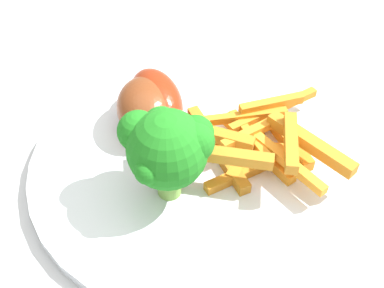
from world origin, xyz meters
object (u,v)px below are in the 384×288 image
at_px(broccoli_floret_front, 168,146).
at_px(chicken_drumstick_far, 158,103).
at_px(chicken_drumstick_near, 146,110).
at_px(dining_table, 239,228).
at_px(dinner_plate, 192,164).
at_px(carrot_fries_pile, 254,142).

xyz_separation_m(broccoli_floret_front, chicken_drumstick_far, (-0.01, 0.09, -0.03)).
height_order(broccoli_floret_front, chicken_drumstick_near, broccoli_floret_front).
relative_size(dining_table, dinner_plate, 4.40).
distance_m(dinner_plate, carrot_fries_pile, 0.06).
bearing_deg(broccoli_floret_front, carrot_fries_pile, 26.76).
xyz_separation_m(carrot_fries_pile, chicken_drumstick_far, (-0.08, 0.05, 0.01)).
distance_m(carrot_fries_pile, chicken_drumstick_near, 0.10).
xyz_separation_m(dining_table, broccoli_floret_front, (-0.07, -0.04, 0.18)).
height_order(dining_table, chicken_drumstick_near, chicken_drumstick_near).
distance_m(dining_table, chicken_drumstick_near, 0.18).
relative_size(broccoli_floret_front, carrot_fries_pile, 0.55).
bearing_deg(dinner_plate, dining_table, 9.46).
xyz_separation_m(dining_table, carrot_fries_pile, (0.00, -0.00, 0.14)).
height_order(dinner_plate, broccoli_floret_front, broccoli_floret_front).
bearing_deg(dining_table, chicken_drumstick_far, 151.56).
xyz_separation_m(chicken_drumstick_near, chicken_drumstick_far, (0.01, 0.01, -0.00)).
distance_m(broccoli_floret_front, chicken_drumstick_far, 0.09).
distance_m(dinner_plate, chicken_drumstick_far, 0.07).
bearing_deg(carrot_fries_pile, chicken_drumstick_far, 150.22).
relative_size(dining_table, chicken_drumstick_far, 9.35).
bearing_deg(dinner_plate, carrot_fries_pile, 5.08).
bearing_deg(dining_table, chicken_drumstick_near, 159.96).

